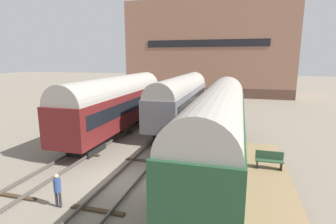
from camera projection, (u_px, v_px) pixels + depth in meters
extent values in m
plane|color=slate|center=(126.00, 182.00, 14.51)|extent=(200.00, 200.00, 0.00)
cube|color=#4C4742|center=(44.00, 168.00, 15.88)|extent=(0.08, 60.00, 0.16)
cube|color=#4C4742|center=(64.00, 171.00, 15.51)|extent=(0.08, 60.00, 0.16)
cube|color=#3D2D1E|center=(13.00, 196.00, 12.89)|extent=(2.60, 0.24, 0.10)
cube|color=#3D2D1E|center=(83.00, 154.00, 18.55)|extent=(2.60, 0.24, 0.10)
cube|color=#3D2D1E|center=(120.00, 132.00, 24.22)|extent=(2.60, 0.24, 0.10)
cube|color=#3D2D1E|center=(143.00, 118.00, 29.88)|extent=(2.60, 0.24, 0.10)
cube|color=#3D2D1E|center=(159.00, 108.00, 35.55)|extent=(2.60, 0.24, 0.10)
cube|color=#3D2D1E|center=(170.00, 101.00, 41.22)|extent=(2.60, 0.24, 0.10)
cube|color=#4C4742|center=(114.00, 177.00, 14.66)|extent=(0.08, 60.00, 0.16)
cube|color=#4C4742|center=(138.00, 180.00, 14.29)|extent=(0.08, 60.00, 0.16)
cube|color=#3D2D1E|center=(98.00, 210.00, 11.67)|extent=(2.60, 0.24, 0.10)
cube|color=#3D2D1E|center=(145.00, 161.00, 17.34)|extent=(2.60, 0.24, 0.10)
cube|color=#3D2D1E|center=(169.00, 136.00, 23.00)|extent=(2.60, 0.24, 0.10)
cube|color=#3D2D1E|center=(183.00, 120.00, 28.67)|extent=(2.60, 0.24, 0.10)
cube|color=#3D2D1E|center=(193.00, 110.00, 34.34)|extent=(2.60, 0.24, 0.10)
cube|color=#3D2D1E|center=(200.00, 103.00, 40.00)|extent=(2.60, 0.24, 0.10)
cube|color=#4C4742|center=(196.00, 188.00, 13.45)|extent=(0.08, 60.00, 0.16)
cube|color=#4C4742|center=(225.00, 191.00, 13.08)|extent=(0.08, 60.00, 0.16)
cube|color=#3D2D1E|center=(216.00, 168.00, 16.12)|extent=(2.60, 0.24, 0.10)
cube|color=#3D2D1E|center=(222.00, 140.00, 21.79)|extent=(2.60, 0.24, 0.10)
cube|color=#3D2D1E|center=(226.00, 123.00, 27.45)|extent=(2.60, 0.24, 0.10)
cube|color=#3D2D1E|center=(229.00, 112.00, 33.12)|extent=(2.60, 0.24, 0.10)
cube|color=#3D2D1E|center=(231.00, 104.00, 38.79)|extent=(2.60, 0.24, 0.10)
cube|color=black|center=(139.00, 116.00, 28.60)|extent=(1.80, 2.40, 1.00)
cube|color=black|center=(87.00, 146.00, 18.95)|extent=(1.80, 2.40, 1.00)
cube|color=#5B1919|center=(117.00, 108.00, 23.39)|extent=(2.95, 15.72, 2.76)
cube|color=black|center=(117.00, 104.00, 23.33)|extent=(2.99, 14.46, 0.99)
cylinder|color=gray|center=(117.00, 92.00, 23.12)|extent=(2.80, 15.40, 2.80)
cube|color=black|center=(223.00, 132.00, 22.45)|extent=(1.80, 2.40, 1.00)
cube|color=black|center=(205.00, 205.00, 11.29)|extent=(1.80, 2.40, 1.00)
cube|color=#1E4228|center=(218.00, 129.00, 16.51)|extent=(3.01, 18.18, 2.62)
cube|color=black|center=(219.00, 124.00, 16.45)|extent=(3.05, 16.73, 0.94)
cylinder|color=gray|center=(219.00, 109.00, 16.25)|extent=(2.86, 17.82, 2.86)
cube|color=black|center=(190.00, 109.00, 32.63)|extent=(1.80, 2.40, 1.00)
cube|color=black|center=(167.00, 132.00, 22.52)|extent=(1.80, 2.40, 1.00)
cube|color=slate|center=(181.00, 101.00, 27.21)|extent=(2.82, 16.47, 2.62)
cube|color=black|center=(181.00, 98.00, 27.15)|extent=(2.86, 15.15, 0.94)
cylinder|color=gray|center=(181.00, 89.00, 26.95)|extent=(2.68, 16.14, 2.68)
cube|color=#8C704C|center=(264.00, 177.00, 12.94)|extent=(2.49, 10.44, 0.10)
cylinder|color=brown|center=(241.00, 150.00, 18.12)|extent=(0.20, 0.20, 0.91)
cylinder|color=brown|center=(275.00, 153.00, 17.55)|extent=(0.20, 0.20, 0.91)
cylinder|color=brown|center=(241.00, 183.00, 13.33)|extent=(0.20, 0.20, 0.91)
cylinder|color=brown|center=(287.00, 189.00, 12.76)|extent=(0.20, 0.20, 0.91)
cube|color=#2D4C33|center=(269.00, 161.00, 13.69)|extent=(1.40, 0.40, 0.06)
cube|color=#2D4C33|center=(269.00, 155.00, 13.80)|extent=(1.40, 0.06, 0.45)
cube|color=black|center=(257.00, 164.00, 13.89)|extent=(0.06, 0.40, 0.40)
cube|color=black|center=(281.00, 166.00, 13.58)|extent=(0.06, 0.40, 0.40)
cylinder|color=#282833|center=(57.00, 199.00, 11.98)|extent=(0.12, 0.12, 0.77)
cylinder|color=#282833|center=(60.00, 200.00, 11.93)|extent=(0.12, 0.12, 0.77)
cylinder|color=navy|center=(57.00, 185.00, 11.81)|extent=(0.32, 0.32, 0.65)
sphere|color=tan|center=(56.00, 176.00, 11.73)|extent=(0.21, 0.21, 0.21)
cube|color=brown|center=(208.00, 89.00, 51.74)|extent=(29.61, 11.89, 1.68)
cube|color=#936651|center=(210.00, 45.00, 50.06)|extent=(29.61, 11.89, 15.10)
cube|color=black|center=(206.00, 43.00, 44.39)|extent=(20.73, 0.10, 1.20)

